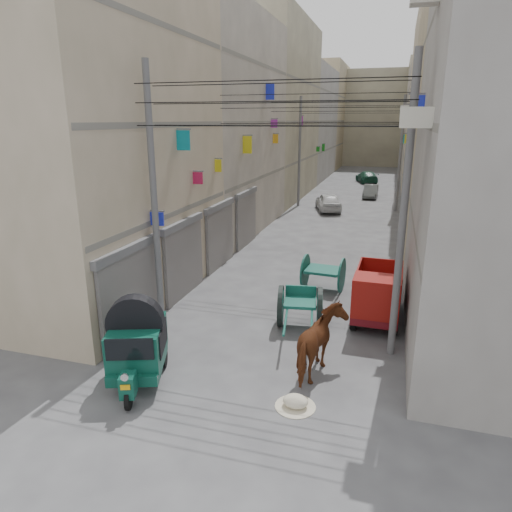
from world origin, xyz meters
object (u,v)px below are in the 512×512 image
at_px(tonga_cart, 300,306).
at_px(distant_car_green, 367,177).
at_px(distant_car_white, 328,202).
at_px(auto_rickshaw, 137,343).
at_px(horse, 321,344).
at_px(second_cart, 323,272).
at_px(mini_truck, 377,298).
at_px(distant_car_grey, 371,191).
at_px(feed_sack, 295,401).

height_order(tonga_cart, distant_car_green, tonga_cart).
bearing_deg(distant_car_white, auto_rickshaw, 70.22).
bearing_deg(horse, second_cart, -73.89).
distance_m(second_cart, distant_car_green, 32.84).
bearing_deg(distant_car_white, mini_truck, 86.20).
relative_size(mini_truck, horse, 1.57).
xyz_separation_m(tonga_cart, distant_car_grey, (0.74, 26.51, -0.15)).
xyz_separation_m(distant_car_white, distant_car_grey, (2.62, 6.85, -0.12)).
height_order(mini_truck, second_cart, mini_truck).
bearing_deg(auto_rickshaw, distant_car_white, 66.91).
relative_size(auto_rickshaw, distant_car_white, 0.66).
bearing_deg(auto_rickshaw, feed_sack, -19.90).
xyz_separation_m(second_cart, distant_car_grey, (0.54, 22.99, -0.17)).
height_order(mini_truck, feed_sack, mini_truck).
bearing_deg(tonga_cart, distant_car_grey, 78.86).
relative_size(tonga_cart, feed_sack, 5.22).
height_order(horse, distant_car_white, horse).
relative_size(tonga_cart, second_cart, 1.90).
distance_m(auto_rickshaw, mini_truck, 7.63).
distance_m(feed_sack, horse, 1.75).
xyz_separation_m(auto_rickshaw, distant_car_green, (3.08, 40.59, -0.42)).
bearing_deg(second_cart, mini_truck, -46.00).
relative_size(auto_rickshaw, distant_car_grey, 0.77).
bearing_deg(feed_sack, distant_car_green, 91.37).
relative_size(second_cart, distant_car_white, 0.42).
xyz_separation_m(auto_rickshaw, second_cart, (3.49, 7.76, -0.30)).
distance_m(second_cart, feed_sack, 7.81).
bearing_deg(auto_rickshaw, tonga_cart, 32.52).
relative_size(feed_sack, distant_car_white, 0.15).
relative_size(second_cart, feed_sack, 2.75).
distance_m(horse, distant_car_green, 39.07).
height_order(distant_car_white, distant_car_green, distant_car_white).
bearing_deg(distant_car_white, second_cart, 80.93).
distance_m(distant_car_white, distant_car_green, 16.77).
relative_size(horse, distant_car_grey, 0.63).
height_order(feed_sack, distant_car_white, distant_car_white).
relative_size(second_cart, distant_car_grey, 0.49).
bearing_deg(feed_sack, mini_truck, 73.49).
distance_m(second_cart, distant_car_white, 16.28).
relative_size(feed_sack, horse, 0.28).
distance_m(horse, distant_car_grey, 29.21).
bearing_deg(mini_truck, second_cart, 130.51).
bearing_deg(feed_sack, horse, 78.85).
relative_size(auto_rickshaw, feed_sack, 4.31).
relative_size(second_cart, horse, 0.78).
xyz_separation_m(second_cart, horse, (0.87, -6.21, 0.16)).
bearing_deg(distant_car_green, auto_rickshaw, 68.82).
xyz_separation_m(mini_truck, horse, (-1.24, -3.65, 0.01)).
bearing_deg(second_cart, distant_car_white, 101.95).
xyz_separation_m(auto_rickshaw, horse, (4.36, 1.55, -0.14)).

